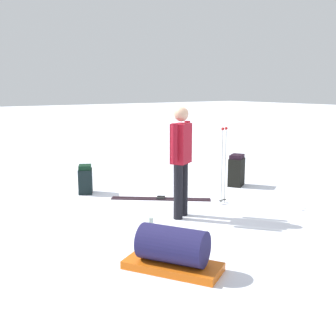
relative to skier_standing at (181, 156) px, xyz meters
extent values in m
plane|color=white|center=(-0.06, -0.42, -0.95)|extent=(80.00, 80.00, 0.00)
cylinder|color=black|center=(-0.09, -0.05, -0.53)|extent=(0.14, 0.14, 0.85)
cylinder|color=black|center=(0.09, 0.05, -0.53)|extent=(0.14, 0.14, 0.85)
cube|color=maroon|center=(0.00, 0.00, 0.20)|extent=(0.40, 0.36, 0.60)
cylinder|color=maroon|center=(-0.21, -0.12, 0.23)|extent=(0.09, 0.09, 0.58)
cylinder|color=maroon|center=(0.21, 0.12, 0.23)|extent=(0.09, 0.09, 0.58)
sphere|color=tan|center=(0.00, 0.00, 0.64)|extent=(0.22, 0.22, 0.22)
cube|color=black|center=(-0.29, -0.98, -0.94)|extent=(1.41, 1.19, 0.02)
cube|color=black|center=(-0.29, -0.98, -0.92)|extent=(0.15, 0.14, 0.03)
cube|color=black|center=(-0.36, -1.06, -0.94)|extent=(1.41, 1.19, 0.02)
cube|color=black|center=(-0.36, -1.06, -0.92)|extent=(0.15, 0.14, 0.03)
cube|color=black|center=(-2.18, -0.99, -0.67)|extent=(0.46, 0.42, 0.56)
cube|color=black|center=(-2.18, -0.99, -0.35)|extent=(0.41, 0.38, 0.08)
cube|color=black|center=(0.58, -2.21, -0.72)|extent=(0.37, 0.40, 0.46)
cube|color=black|center=(0.58, -2.21, -0.45)|extent=(0.33, 0.36, 0.08)
cylinder|color=#B8BDBA|center=(-1.10, -0.19, -0.32)|extent=(0.02, 0.02, 1.27)
sphere|color=#A51919|center=(-1.10, -0.19, 0.34)|extent=(0.05, 0.05, 0.05)
cylinder|color=black|center=(-1.10, -0.19, -0.89)|extent=(0.07, 0.07, 0.01)
cylinder|color=#B8BDBA|center=(-0.99, -0.16, -0.32)|extent=(0.02, 0.02, 1.27)
sphere|color=#A51919|center=(-0.99, -0.16, 0.34)|extent=(0.05, 0.05, 0.05)
cylinder|color=black|center=(-0.99, -0.16, -0.89)|extent=(0.07, 0.07, 0.01)
cube|color=#DC5D10|center=(1.22, 1.46, -0.91)|extent=(0.93, 1.15, 0.09)
cylinder|color=#201D4B|center=(1.22, 1.46, -0.66)|extent=(0.72, 0.85, 0.40)
cylinder|color=#A9C1B7|center=(0.84, 0.44, -0.82)|extent=(0.07, 0.07, 0.26)
camera|label=1|loc=(3.73, 4.89, 1.02)|focal=44.11mm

